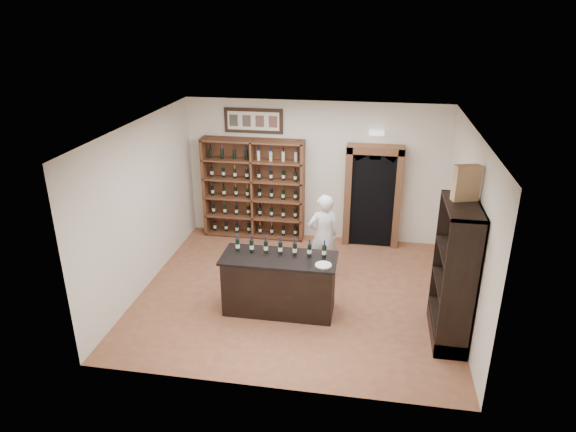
% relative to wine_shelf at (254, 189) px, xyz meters
% --- Properties ---
extents(floor, '(5.50, 5.50, 0.00)m').
position_rel_wine_shelf_xyz_m(floor, '(1.30, -2.33, -1.10)').
color(floor, '#8F5F39').
rests_on(floor, ground).
extents(ceiling, '(5.50, 5.50, 0.00)m').
position_rel_wine_shelf_xyz_m(ceiling, '(1.30, -2.33, 1.90)').
color(ceiling, white).
rests_on(ceiling, wall_back).
extents(wall_back, '(5.50, 0.04, 3.00)m').
position_rel_wine_shelf_xyz_m(wall_back, '(1.30, 0.17, 0.40)').
color(wall_back, silver).
rests_on(wall_back, ground).
extents(wall_left, '(0.04, 5.00, 3.00)m').
position_rel_wine_shelf_xyz_m(wall_left, '(-1.45, -2.33, 0.40)').
color(wall_left, silver).
rests_on(wall_left, ground).
extents(wall_right, '(0.04, 5.00, 3.00)m').
position_rel_wine_shelf_xyz_m(wall_right, '(4.05, -2.33, 0.40)').
color(wall_right, silver).
rests_on(wall_right, ground).
extents(wine_shelf, '(2.20, 0.38, 2.20)m').
position_rel_wine_shelf_xyz_m(wine_shelf, '(0.00, 0.00, 0.00)').
color(wine_shelf, brown).
rests_on(wine_shelf, ground).
extents(framed_picture, '(1.25, 0.04, 0.52)m').
position_rel_wine_shelf_xyz_m(framed_picture, '(0.00, 0.14, 1.45)').
color(framed_picture, black).
rests_on(framed_picture, wall_back).
extents(arched_doorway, '(1.17, 0.35, 2.17)m').
position_rel_wine_shelf_xyz_m(arched_doorway, '(2.55, -0.00, 0.04)').
color(arched_doorway, black).
rests_on(arched_doorway, ground).
extents(emergency_light, '(0.30, 0.10, 0.10)m').
position_rel_wine_shelf_xyz_m(emergency_light, '(2.55, 0.09, 1.30)').
color(emergency_light, white).
rests_on(emergency_light, wall_back).
extents(tasting_counter, '(1.88, 0.78, 1.00)m').
position_rel_wine_shelf_xyz_m(tasting_counter, '(1.10, -2.93, -0.61)').
color(tasting_counter, black).
rests_on(tasting_counter, ground).
extents(counter_bottle_0, '(0.07, 0.07, 0.30)m').
position_rel_wine_shelf_xyz_m(counter_bottle_0, '(0.38, -2.82, 0.01)').
color(counter_bottle_0, black).
rests_on(counter_bottle_0, tasting_counter).
extents(counter_bottle_1, '(0.07, 0.07, 0.30)m').
position_rel_wine_shelf_xyz_m(counter_bottle_1, '(0.62, -2.82, 0.01)').
color(counter_bottle_1, black).
rests_on(counter_bottle_1, tasting_counter).
extents(counter_bottle_2, '(0.07, 0.07, 0.30)m').
position_rel_wine_shelf_xyz_m(counter_bottle_2, '(0.86, -2.82, 0.01)').
color(counter_bottle_2, black).
rests_on(counter_bottle_2, tasting_counter).
extents(counter_bottle_3, '(0.07, 0.07, 0.30)m').
position_rel_wine_shelf_xyz_m(counter_bottle_3, '(1.10, -2.82, 0.01)').
color(counter_bottle_3, black).
rests_on(counter_bottle_3, tasting_counter).
extents(counter_bottle_4, '(0.07, 0.07, 0.30)m').
position_rel_wine_shelf_xyz_m(counter_bottle_4, '(1.34, -2.82, 0.01)').
color(counter_bottle_4, black).
rests_on(counter_bottle_4, tasting_counter).
extents(counter_bottle_5, '(0.07, 0.07, 0.30)m').
position_rel_wine_shelf_xyz_m(counter_bottle_5, '(1.58, -2.82, 0.01)').
color(counter_bottle_5, black).
rests_on(counter_bottle_5, tasting_counter).
extents(counter_bottle_6, '(0.07, 0.07, 0.30)m').
position_rel_wine_shelf_xyz_m(counter_bottle_6, '(1.82, -2.82, 0.01)').
color(counter_bottle_6, black).
rests_on(counter_bottle_6, tasting_counter).
extents(side_cabinet, '(0.48, 1.20, 2.20)m').
position_rel_wine_shelf_xyz_m(side_cabinet, '(3.82, -3.23, -0.35)').
color(side_cabinet, black).
rests_on(side_cabinet, ground).
extents(shopkeeper, '(0.70, 0.60, 1.63)m').
position_rel_wine_shelf_xyz_m(shopkeeper, '(1.68, -1.59, -0.29)').
color(shopkeeper, silver).
rests_on(shopkeeper, ground).
extents(plate, '(0.26, 0.26, 0.02)m').
position_rel_wine_shelf_xyz_m(plate, '(1.84, -3.11, -0.09)').
color(plate, silver).
rests_on(plate, tasting_counter).
extents(wine_crate, '(0.39, 0.25, 0.52)m').
position_rel_wine_shelf_xyz_m(wine_crate, '(3.82, -3.05, 1.36)').
color(wine_crate, tan).
rests_on(wine_crate, side_cabinet).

